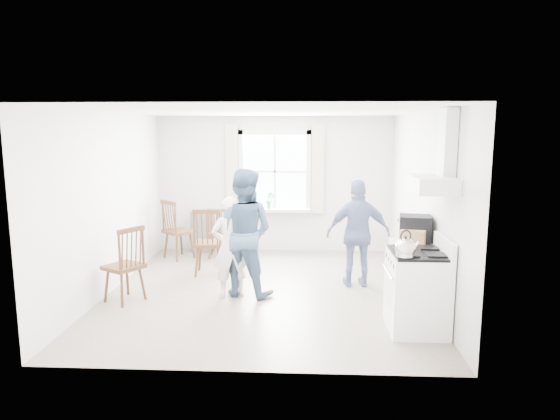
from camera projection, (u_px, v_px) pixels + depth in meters
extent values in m
cube|color=gray|center=(265.00, 291.00, 7.37)|extent=(4.62, 5.12, 0.02)
cube|color=beige|center=(275.00, 184.00, 9.64)|extent=(4.62, 0.04, 2.64)
cube|color=beige|center=(243.00, 243.00, 4.67)|extent=(4.62, 0.04, 2.64)
cube|color=beige|center=(109.00, 202.00, 7.27)|extent=(0.04, 5.12, 2.64)
cube|color=beige|center=(424.00, 205.00, 7.04)|extent=(0.04, 5.12, 2.64)
cube|color=white|center=(264.00, 111.00, 6.94)|extent=(4.62, 5.12, 0.02)
cube|color=white|center=(275.00, 171.00, 9.56)|extent=(1.20, 0.02, 1.40)
cube|color=silver|center=(275.00, 132.00, 9.41)|extent=(1.38, 0.09, 0.09)
cube|color=silver|center=(275.00, 210.00, 9.65)|extent=(1.38, 0.09, 0.09)
cube|color=silver|center=(241.00, 171.00, 9.57)|extent=(0.09, 0.09, 1.58)
cube|color=silver|center=(309.00, 172.00, 9.50)|extent=(0.09, 0.09, 1.58)
cube|color=silver|center=(275.00, 210.00, 9.58)|extent=(1.38, 0.24, 0.06)
cube|color=beige|center=(232.00, 169.00, 9.55)|extent=(0.24, 0.05, 1.70)
cube|color=beige|center=(318.00, 169.00, 9.47)|extent=(0.24, 0.05, 1.70)
cube|color=silver|center=(432.00, 184.00, 5.65)|extent=(0.45, 0.76, 0.18)
cube|color=silver|center=(448.00, 142.00, 5.57)|extent=(0.14, 0.30, 0.76)
cube|color=slate|center=(203.00, 231.00, 9.67)|extent=(0.40, 0.30, 0.80)
cube|color=white|center=(417.00, 292.00, 5.86)|extent=(0.65, 0.76, 0.92)
cube|color=black|center=(419.00, 253.00, 5.79)|extent=(0.61, 0.72, 0.03)
cube|color=white|center=(445.00, 246.00, 5.76)|extent=(0.06, 0.76, 0.20)
cylinder|color=silver|center=(388.00, 272.00, 5.84)|extent=(0.02, 0.61, 0.02)
sphere|color=silver|center=(405.00, 248.00, 5.50)|extent=(0.23, 0.23, 0.23)
cylinder|color=silver|center=(405.00, 254.00, 5.51)|extent=(0.20, 0.20, 0.05)
torus|color=black|center=(406.00, 236.00, 5.48)|extent=(0.14, 0.07, 0.14)
cube|color=silver|center=(411.00, 276.00, 6.55)|extent=(0.50, 0.55, 0.90)
cube|color=black|center=(415.00, 235.00, 6.50)|extent=(0.45, 0.41, 0.19)
cube|color=black|center=(415.00, 222.00, 6.47)|extent=(0.45, 0.41, 0.16)
cube|color=tan|center=(413.00, 237.00, 6.33)|extent=(0.36, 0.32, 0.20)
cube|color=#412515|center=(219.00, 234.00, 9.21)|extent=(0.42, 0.41, 0.05)
cube|color=#412515|center=(218.00, 222.00, 9.00)|extent=(0.39, 0.08, 0.52)
cylinder|color=#412515|center=(220.00, 246.00, 9.25)|extent=(0.03, 0.03, 0.41)
cube|color=#412515|center=(209.00, 244.00, 8.13)|extent=(0.50, 0.48, 0.06)
cube|color=#412515|center=(207.00, 228.00, 7.88)|extent=(0.45, 0.09, 0.61)
cylinder|color=#412515|center=(210.00, 259.00, 8.18)|extent=(0.04, 0.04, 0.49)
cube|color=#412515|center=(124.00, 267.00, 6.85)|extent=(0.61, 0.61, 0.05)
cube|color=#412515|center=(132.00, 248.00, 6.69)|extent=(0.28, 0.40, 0.58)
cylinder|color=#412515|center=(125.00, 285.00, 6.89)|extent=(0.04, 0.04, 0.46)
imported|color=white|center=(230.00, 247.00, 7.00)|extent=(0.67, 0.67, 1.44)
imported|color=#456080|center=(244.00, 232.00, 7.06)|extent=(1.10, 1.10, 1.82)
imported|color=navy|center=(358.00, 233.00, 7.46)|extent=(1.02, 1.02, 1.62)
imported|color=#2E6730|center=(270.00, 200.00, 9.53)|extent=(0.18, 0.18, 0.32)
cube|color=#412515|center=(179.00, 232.00, 9.13)|extent=(0.64, 0.64, 0.06)
cube|color=#412515|center=(169.00, 217.00, 8.94)|extent=(0.37, 0.35, 0.60)
cylinder|color=#412515|center=(179.00, 245.00, 9.17)|extent=(0.04, 0.04, 0.48)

